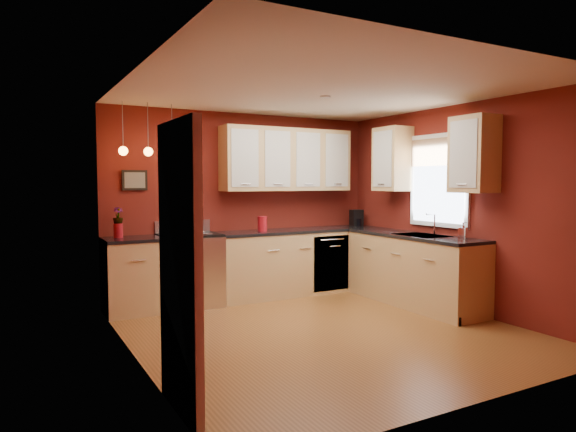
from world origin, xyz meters
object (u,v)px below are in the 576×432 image
red_canister (262,224)px  coffee_maker (357,218)px  soap_pump (463,230)px  gas_range (190,270)px  sink (422,237)px

red_canister → coffee_maker: size_ratio=0.82×
coffee_maker → soap_pump: size_ratio=1.27×
gas_range → sink: bearing=-29.8°
gas_range → red_canister: size_ratio=5.32×
coffee_maker → soap_pump: bearing=-83.1°
sink → soap_pump: (0.14, -0.55, 0.13)m
sink → red_canister: (-1.59, 1.46, 0.13)m
gas_range → sink: sink is taller
gas_range → soap_pump: size_ratio=5.51×
coffee_maker → soap_pump: coffee_maker is taller
red_canister → gas_range: bearing=177.8°
gas_range → soap_pump: 3.48m
gas_range → coffee_maker: 2.77m
red_canister → coffee_maker: (1.67, 0.07, 0.01)m
gas_range → soap_pump: bearing=-36.6°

